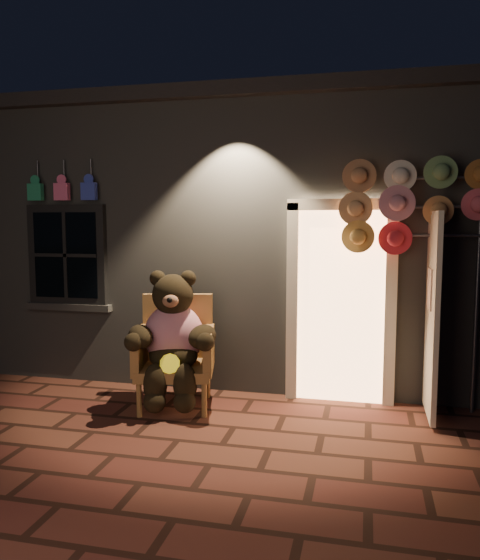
% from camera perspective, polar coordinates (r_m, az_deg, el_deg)
% --- Properties ---
extents(ground, '(60.00, 60.00, 0.00)m').
position_cam_1_polar(ground, '(5.12, -6.55, -16.30)').
color(ground, '#592F22').
rests_on(ground, ground).
extents(shop_building, '(7.30, 5.95, 3.51)m').
position_cam_1_polar(shop_building, '(8.60, 2.35, 4.69)').
color(shop_building, slate).
rests_on(shop_building, ground).
extents(wicker_armchair, '(0.93, 0.88, 1.16)m').
position_cam_1_polar(wicker_armchair, '(5.89, -6.72, -7.37)').
color(wicker_armchair, '#956339').
rests_on(wicker_armchair, ground).
extents(teddy_bear, '(0.98, 0.86, 1.38)m').
position_cam_1_polar(teddy_bear, '(5.71, -7.04, -6.03)').
color(teddy_bear, '#B4133C').
rests_on(teddy_bear, ground).
extents(hat_rack, '(1.65, 0.22, 2.60)m').
position_cam_1_polar(hat_rack, '(5.75, 17.47, 7.64)').
color(hat_rack, '#59595E').
rests_on(hat_rack, ground).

